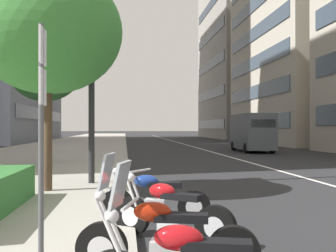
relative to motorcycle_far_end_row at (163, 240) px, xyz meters
name	(u,v)px	position (x,y,z in m)	size (l,w,h in m)	color
sidewalk_right_plaza	(65,149)	(28.78, 5.35, -0.36)	(160.00, 10.12, 0.15)	#A39E93
lane_centre_stripe	(190,146)	(33.78, -5.92, -0.44)	(110.00, 0.16, 0.01)	silver
motorcycle_far_end_row	(163,240)	(0.00, 0.00, 0.00)	(0.74, 2.20, 1.48)	black
motorcycle_by_sign_pole	(170,215)	(1.48, -0.26, -0.02)	(1.36, 1.81, 1.10)	black
motorcycle_nearest_camera	(154,200)	(2.82, -0.10, -0.03)	(0.74, 2.07, 1.09)	black
delivery_van_ahead	(252,132)	(24.22, -8.96, 1.05)	(5.70, 2.28, 2.79)	#4C5156
parking_sign_by_curb	(42,118)	(-0.25, 1.37, 1.46)	(0.32, 0.06, 2.79)	#47494C
street_lamp_with_banners	(104,1)	(7.27, 1.08, 5.12)	(1.26, 2.64, 9.12)	#232326
street_tree_far_plaza	(48,31)	(5.93, 2.45, 3.87)	(3.87, 3.87, 5.81)	#473323
street_tree_by_lamp_post	(45,72)	(13.76, 4.04, 3.87)	(3.18, 3.18, 5.53)	#473323
office_tower_mid_left	(332,9)	(38.80, -23.15, 14.98)	(21.15, 18.18, 30.83)	beige
office_tower_near_left	(264,53)	(62.78, -23.73, 14.32)	(22.27, 19.32, 29.52)	gray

